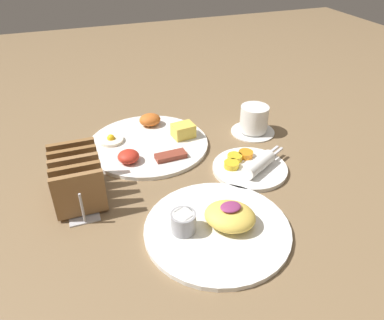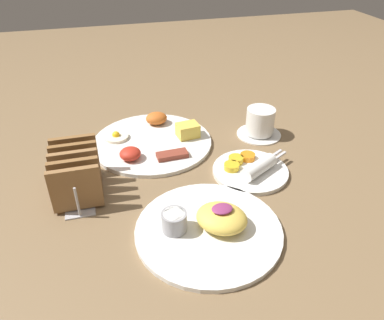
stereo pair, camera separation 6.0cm
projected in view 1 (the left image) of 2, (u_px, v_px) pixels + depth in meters
The scene contains 6 objects.
ground_plane at pixel (178, 189), 0.83m from camera, with size 3.00×3.00×0.00m, color brown.
plate_breakfast at pixel (149, 142), 0.98m from camera, with size 0.31×0.31×0.05m.
plate_condiments at pixel (250, 166), 0.88m from camera, with size 0.19×0.18×0.04m.
plate_foreground at pixel (218, 225), 0.71m from camera, with size 0.28×0.28×0.06m.
toast_rack at pixel (77, 179), 0.78m from camera, with size 0.10×0.18×0.10m.
coffee_cup at pixel (254, 121), 1.02m from camera, with size 0.12×0.12×0.08m.
Camera 1 is at (-0.19, -0.63, 0.51)m, focal length 35.00 mm.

